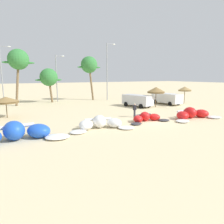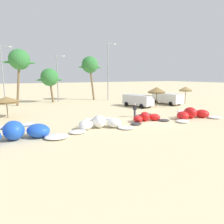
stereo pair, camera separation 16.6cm
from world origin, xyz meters
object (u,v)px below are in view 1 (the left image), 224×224
object	(u,v)px
kite_left_of_center	(146,118)
lamppost_west	(2,72)
beach_umbrella_near_palms	(185,89)
person_near_kites	(135,110)
lamppost_east_center	(108,69)
kite_far_left	(15,134)
kite_left	(100,124)
palm_left_of_gap	(49,78)
beach_umbrella_near_van	(6,100)
kite_center	(192,114)
parked_van	(166,98)
parked_car_second	(137,100)
beach_umbrella_middle	(156,90)
lamppost_west_center	(57,76)
palm_center_left	(89,65)
palm_left	(18,60)

from	to	relation	value
kite_left_of_center	lamppost_west	size ratio (longest dim) A/B	0.50
beach_umbrella_near_palms	lamppost_west	distance (m)	31.90
person_near_kites	lamppost_east_center	world-z (taller)	lamppost_east_center
kite_far_left	kite_left	xyz separation A→B (m)	(7.10, 0.34, -0.10)
beach_umbrella_near_palms	palm_left_of_gap	xyz separation A→B (m)	(-20.22, 12.84, 1.92)
palm_left_of_gap	person_near_kites	bearing A→B (deg)	-72.87
kite_left_of_center	palm_left_of_gap	size ratio (longest dim) A/B	0.82
kite_left	lamppost_east_center	distance (m)	23.11
kite_far_left	beach_umbrella_near_van	xyz separation A→B (m)	(-0.20, 9.90, 1.52)
kite_center	lamppost_west	size ratio (longest dim) A/B	0.67
parked_van	lamppost_east_center	distance (m)	12.72
person_near_kites	lamppost_west	distance (m)	25.67
kite_center	kite_left_of_center	bearing A→B (deg)	166.77
beach_umbrella_near_palms	parked_car_second	distance (m)	9.58
beach_umbrella_middle	beach_umbrella_near_palms	bearing A→B (deg)	6.39
kite_far_left	lamppost_west_center	world-z (taller)	lamppost_west_center
kite_left	lamppost_east_center	world-z (taller)	lamppost_east_center
beach_umbrella_middle	lamppost_west_center	bearing A→B (deg)	127.98
beach_umbrella_near_palms	kite_far_left	bearing A→B (deg)	-162.25
beach_umbrella_near_palms	lamppost_west_center	world-z (taller)	lamppost_west_center
kite_center	lamppost_east_center	bearing A→B (deg)	90.18
kite_center	lamppost_east_center	xyz separation A→B (m)	(-0.06, 20.47, 5.59)
palm_center_left	parked_car_second	bearing A→B (deg)	-75.62
kite_left	kite_left_of_center	distance (m)	5.58
beach_umbrella_middle	parked_van	bearing A→B (deg)	24.92
palm_left	lamppost_west	bearing A→B (deg)	115.34
lamppost_west_center	lamppost_east_center	xyz separation A→B (m)	(9.22, -2.62, 1.27)
kite_left	lamppost_west_center	size ratio (longest dim) A/B	0.71
kite_left	palm_left_of_gap	bearing A→B (deg)	89.79
beach_umbrella_middle	palm_left_of_gap	xyz separation A→B (m)	(-13.06, 13.64, 1.84)
kite_center	palm_left_of_gap	bearing A→B (deg)	116.37
palm_center_left	lamppost_west_center	world-z (taller)	lamppost_west_center
parked_van	lamppost_west	xyz separation A→B (m)	(-24.09, 15.07, 4.43)
kite_far_left	beach_umbrella_near_van	distance (m)	10.02
kite_center	parked_car_second	bearing A→B (deg)	91.18
palm_left_of_gap	lamppost_east_center	world-z (taller)	lamppost_east_center
kite_center	beach_umbrella_middle	distance (m)	9.09
kite_center	person_near_kites	size ratio (longest dim) A/B	4.09
parked_car_second	kite_far_left	bearing A→B (deg)	-151.44
kite_left_of_center	lamppost_west_center	distance (m)	22.55
kite_left	parked_car_second	xyz separation A→B (m)	(10.89, 9.45, 0.64)
palm_left	lamppost_east_center	xyz separation A→B (m)	(15.85, -0.12, -1.16)
kite_far_left	kite_center	xyz separation A→B (m)	(18.20, -0.62, -0.08)
person_near_kites	lamppost_west_center	size ratio (longest dim) A/B	0.19
lamppost_west_center	kite_far_left	bearing A→B (deg)	-111.64
parked_van	palm_center_left	xyz separation A→B (m)	(-9.11, 11.80, 5.72)
kite_center	palm_left	xyz separation A→B (m)	(-15.91, 20.59, 6.75)
kite_center	lamppost_west	bearing A→B (deg)	125.58
kite_left_of_center	beach_umbrella_near_van	bearing A→B (deg)	144.37
palm_center_left	lamppost_west	size ratio (longest dim) A/B	0.86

